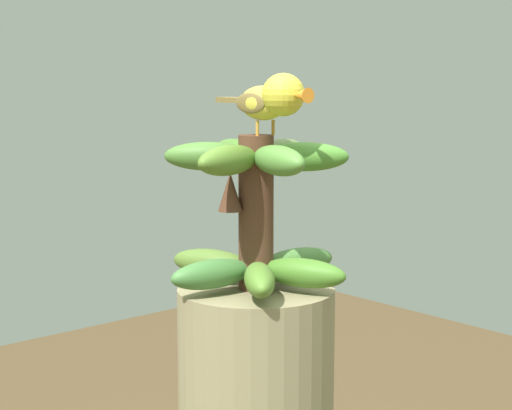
% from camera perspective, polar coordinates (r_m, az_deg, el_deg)
% --- Properties ---
extents(banana_bunch, '(0.29, 0.28, 0.23)m').
position_cam_1_polar(banana_bunch, '(1.29, -0.04, -0.44)').
color(banana_bunch, '#4C2D1E').
rests_on(banana_bunch, banana_tree).
extents(perched_bird, '(0.07, 0.22, 0.09)m').
position_cam_1_polar(perched_bird, '(1.25, 1.13, 6.98)').
color(perched_bird, '#C68933').
rests_on(perched_bird, banana_bunch).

